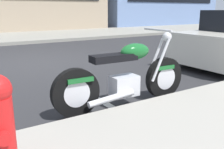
% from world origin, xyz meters
% --- Properties ---
extents(ground_plane, '(260.00, 260.00, 0.00)m').
position_xyz_m(ground_plane, '(0.00, 0.00, 0.00)').
color(ground_plane, '#28282B').
extents(sidewalk_far_curb, '(120.00, 5.00, 0.14)m').
position_xyz_m(sidewalk_far_curb, '(12.00, 6.51, 0.07)').
color(sidewalk_far_curb, gray).
rests_on(sidewalk_far_curb, ground).
extents(parking_stall_stripe, '(0.12, 2.20, 0.01)m').
position_xyz_m(parking_stall_stripe, '(0.00, -3.41, 0.00)').
color(parking_stall_stripe, silver).
rests_on(parking_stall_stripe, ground).
extents(parked_motorcycle, '(2.21, 0.62, 1.13)m').
position_xyz_m(parked_motorcycle, '(0.21, -3.86, 0.44)').
color(parked_motorcycle, black).
rests_on(parked_motorcycle, ground).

